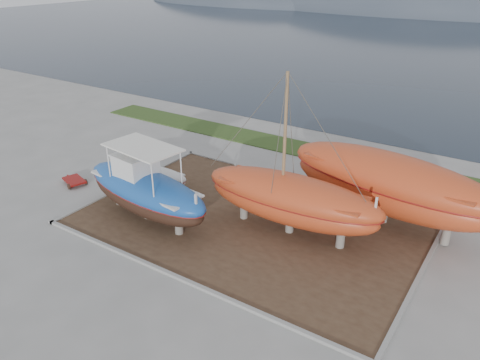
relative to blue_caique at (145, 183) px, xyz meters
The scene contains 10 objects.
ground 5.68m from the blue_caique, 13.60° to the right, with size 140.00×140.00×0.00m, color gray.
dirt_patch 6.19m from the blue_caique, 28.58° to the left, with size 18.00×12.00×0.06m, color #422D1E.
curb_frame 6.17m from the blue_caique, 28.58° to the left, with size 18.60×12.60×0.15m, color gray, non-canonical shape.
grass_strip 15.30m from the blue_caique, 70.39° to the left, with size 44.00×3.00×0.08m, color #284219.
sea 68.99m from the blue_caique, 85.77° to the left, with size 260.00×100.00×0.04m, color #17222E, non-canonical shape.
blue_caique is the anchor object (origin of this frame).
white_dinghy 4.18m from the blue_caique, 121.27° to the left, with size 4.03×1.51×1.21m, color silver, non-canonical shape.
orange_sailboat 8.22m from the blue_caique, 22.42° to the left, with size 9.79×2.89×8.47m, color #B53E1B, non-canonical shape.
orange_bare_hull 13.11m from the blue_caique, 31.30° to the left, with size 11.73×3.52×3.84m, color #B53E1B, non-canonical shape.
red_trailer 7.38m from the blue_caique, behind, with size 2.43×1.22×0.34m, color maroon, non-canonical shape.
Camera 1 is at (11.78, -15.06, 13.20)m, focal length 35.00 mm.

